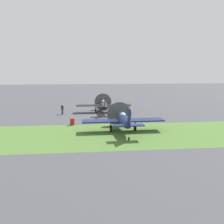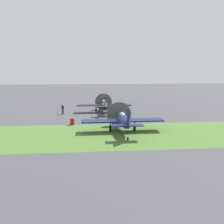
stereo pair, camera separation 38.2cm
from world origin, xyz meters
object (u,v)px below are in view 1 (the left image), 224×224
airplane_wingman (124,120)px  fuel_drum (72,122)px  airplane_lead (104,105)px  ground_crew_chief (62,109)px

airplane_wingman → fuel_drum: 7.76m
airplane_lead → ground_crew_chief: bearing=-171.3°
airplane_wingman → ground_crew_chief: 14.81m
airplane_wingman → fuel_drum: (-6.45, 4.18, -1.06)m
airplane_lead → fuel_drum: size_ratio=10.58×
ground_crew_chief → fuel_drum: bearing=148.5°
airplane_wingman → fuel_drum: size_ratio=11.17×
airplane_lead → airplane_wingman: airplane_wingman is taller
fuel_drum → airplane_lead: bearing=60.9°
airplane_lead → fuel_drum: 10.13m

